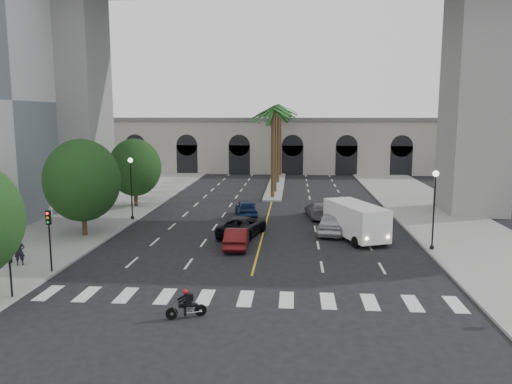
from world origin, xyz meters
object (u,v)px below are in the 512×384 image
object	(u,v)px
car_e	(246,208)
cargo_van	(356,220)
lamp_post_right	(434,203)
traffic_signal_far	(49,230)
motorcycle_rider	(187,305)
car_b	(237,238)
lamp_post_left_far	(131,183)
car_a	(332,223)
car_c	(242,226)
pedestrian_a	(20,252)
pedestrian_b	(7,248)
car_d	(319,210)
traffic_signal_near	(9,250)

from	to	relation	value
car_e	cargo_van	xyz separation A→B (m)	(8.65, -7.63, 0.69)
lamp_post_right	traffic_signal_far	xyz separation A→B (m)	(-22.70, -6.50, -0.71)
motorcycle_rider	car_b	world-z (taller)	car_b
traffic_signal_far	car_b	distance (m)	11.82
lamp_post_left_far	motorcycle_rider	xyz separation A→B (m)	(9.06, -19.98, -2.63)
traffic_signal_far	motorcycle_rider	bearing A→B (deg)	-31.46
lamp_post_right	motorcycle_rider	size ratio (longest dim) A/B	3.10
lamp_post_left_far	cargo_van	distance (m)	18.96
car_a	car_c	world-z (taller)	car_a
motorcycle_rider	lamp_post_right	bearing A→B (deg)	19.73
lamp_post_left_far	car_c	size ratio (longest dim) A/B	1.00
car_c	pedestrian_a	xyz separation A→B (m)	(-12.22, -8.89, 0.21)
lamp_post_right	pedestrian_a	size ratio (longest dim) A/B	3.31
car_b	pedestrian_b	size ratio (longest dim) A/B	2.25
lamp_post_left_far	traffic_signal_far	size ratio (longest dim) A/B	1.47
cargo_van	car_d	bearing A→B (deg)	85.34
car_e	car_a	bearing A→B (deg)	129.61
traffic_signal_near	pedestrian_a	size ratio (longest dim) A/B	2.26
traffic_signal_near	cargo_van	size ratio (longest dim) A/B	0.56
pedestrian_a	car_c	bearing A→B (deg)	15.45
motorcycle_rider	pedestrian_b	bearing A→B (deg)	129.71
cargo_van	motorcycle_rider	bearing A→B (deg)	-142.98
traffic_signal_near	car_e	bearing A→B (deg)	65.82
car_d	cargo_van	bearing A→B (deg)	99.37
pedestrian_b	traffic_signal_far	bearing A→B (deg)	19.67
traffic_signal_near	pedestrian_a	distance (m)	5.78
traffic_signal_near	traffic_signal_far	world-z (taller)	same
motorcycle_rider	cargo_van	size ratio (longest dim) A/B	0.27
lamp_post_left_far	cargo_van	xyz separation A→B (m)	(18.15, -5.19, -1.78)
car_c	pedestrian_a	size ratio (longest dim) A/B	3.32
car_a	car_b	bearing A→B (deg)	43.77
traffic_signal_near	car_a	xyz separation A→B (m)	(16.51, 14.99, -1.68)
cargo_van	pedestrian_a	bearing A→B (deg)	-179.34
car_b	car_e	world-z (taller)	car_e
motorcycle_rider	cargo_van	xyz separation A→B (m)	(9.09, 14.79, 0.85)
car_b	traffic_signal_far	bearing A→B (deg)	31.51
motorcycle_rider	car_b	bearing A→B (deg)	64.58
car_e	cargo_van	distance (m)	11.55
lamp_post_right	car_a	distance (m)	8.01
traffic_signal_near	car_a	world-z (taller)	traffic_signal_near
lamp_post_left_far	car_a	xyz separation A→B (m)	(16.61, -3.51, -2.39)
lamp_post_right	traffic_signal_far	distance (m)	23.62
traffic_signal_near	cargo_van	distance (m)	22.45
traffic_signal_far	car_c	bearing A→B (deg)	45.30
lamp_post_left_far	pedestrian_b	world-z (taller)	lamp_post_left_far
traffic_signal_far	motorcycle_rider	size ratio (longest dim) A/B	2.12
car_a	car_c	distance (m)	6.80
traffic_signal_near	car_d	distance (m)	26.20
car_a	pedestrian_a	xyz separation A→B (m)	(-18.93, -9.97, 0.12)
lamp_post_left_far	lamp_post_right	size ratio (longest dim) A/B	1.00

